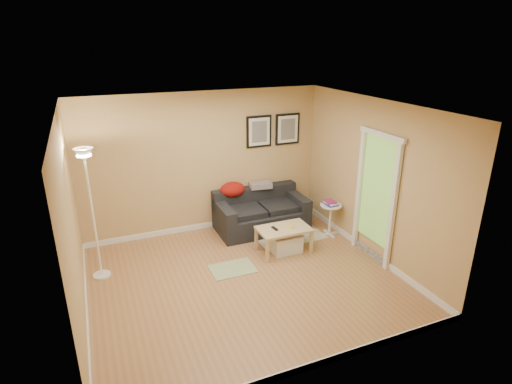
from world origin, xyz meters
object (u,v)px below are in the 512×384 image
storage_bin (286,243)px  coffee_table (284,240)px  side_table (330,220)px  sofa (262,211)px  floor_lamp (93,219)px  book_stack (330,203)px

storage_bin → coffee_table: bearing=162.3°
side_table → coffee_table: bearing=-166.8°
coffee_table → side_table: 1.11m
coffee_table → sofa: bearing=111.5°
sofa → floor_lamp: (-2.95, -0.59, 0.59)m
coffee_table → floor_lamp: bearing=-165.3°
floor_lamp → book_stack: bearing=-1.5°
storage_bin → book_stack: size_ratio=1.98×
sofa → side_table: size_ratio=2.84×
side_table → floor_lamp: floor_lamp is taller
storage_bin → sofa: bearing=91.8°
sofa → storage_bin: bearing=-88.2°
sofa → side_table: sofa is taller
sofa → storage_bin: sofa is taller
sofa → coffee_table: size_ratio=1.92×
coffee_table → storage_bin: 0.07m
storage_bin → side_table: (1.04, 0.26, 0.14)m
sofa → coffee_table: 0.98m
book_stack → storage_bin: bearing=-148.2°
floor_lamp → storage_bin: bearing=-7.4°
storage_bin → side_table: size_ratio=0.86×
sofa → coffee_table: (-0.01, -0.97, -0.15)m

